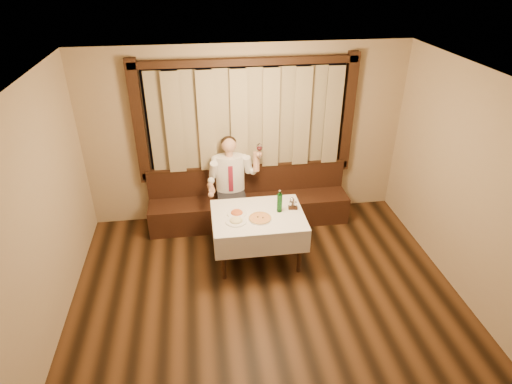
{
  "coord_description": "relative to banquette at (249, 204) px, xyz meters",
  "views": [
    {
      "loc": [
        -0.73,
        -3.22,
        3.93
      ],
      "look_at": [
        0.0,
        1.9,
        1.0
      ],
      "focal_mm": 30.0,
      "sensor_mm": 36.0,
      "label": 1
    }
  ],
  "objects": [
    {
      "name": "dining_table",
      "position": [
        0.0,
        -1.02,
        0.34
      ],
      "size": [
        1.27,
        0.97,
        0.76
      ],
      "color": "black",
      "rests_on": "ground"
    },
    {
      "name": "room",
      "position": [
        -0.0,
        -1.75,
        1.19
      ],
      "size": [
        5.01,
        6.01,
        2.81
      ],
      "color": "black",
      "rests_on": "ground"
    },
    {
      "name": "seated_man",
      "position": [
        -0.29,
        -0.09,
        0.55
      ],
      "size": [
        0.85,
        0.63,
        1.5
      ],
      "color": "black",
      "rests_on": "ground"
    },
    {
      "name": "pasta_red",
      "position": [
        -0.29,
        -0.96,
        0.48
      ],
      "size": [
        0.27,
        0.27,
        0.09
      ],
      "rotation": [
        0.0,
        0.0,
        0.43
      ],
      "color": "white",
      "rests_on": "dining_table"
    },
    {
      "name": "pasta_cream",
      "position": [
        -0.32,
        -1.16,
        0.49
      ],
      "size": [
        0.29,
        0.29,
        0.1
      ],
      "rotation": [
        0.0,
        0.0,
        -0.38
      ],
      "color": "white",
      "rests_on": "dining_table"
    },
    {
      "name": "green_bottle",
      "position": [
        0.31,
        -0.98,
        0.59
      ],
      "size": [
        0.07,
        0.07,
        0.33
      ],
      "rotation": [
        0.0,
        0.0,
        -0.41
      ],
      "color": "#12551B",
      "rests_on": "dining_table"
    },
    {
      "name": "banquette",
      "position": [
        0.0,
        0.0,
        0.0
      ],
      "size": [
        3.2,
        0.61,
        0.94
      ],
      "color": "black",
      "rests_on": "ground"
    },
    {
      "name": "cruet_caddy",
      "position": [
        0.51,
        -0.95,
        0.49
      ],
      "size": [
        0.13,
        0.08,
        0.14
      ],
      "rotation": [
        0.0,
        0.0,
        -0.12
      ],
      "color": "black",
      "rests_on": "dining_table"
    },
    {
      "name": "table_wine_glass",
      "position": [
        0.49,
        -0.93,
        0.57
      ],
      "size": [
        0.07,
        0.07,
        0.18
      ],
      "rotation": [
        0.0,
        0.0,
        -0.24
      ],
      "color": "white",
      "rests_on": "dining_table"
    },
    {
      "name": "pizza",
      "position": [
        0.01,
        -1.14,
        0.46
      ],
      "size": [
        0.32,
        0.32,
        0.03
      ],
      "rotation": [
        0.0,
        0.0,
        -0.29
      ],
      "color": "white",
      "rests_on": "dining_table"
    }
  ]
}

